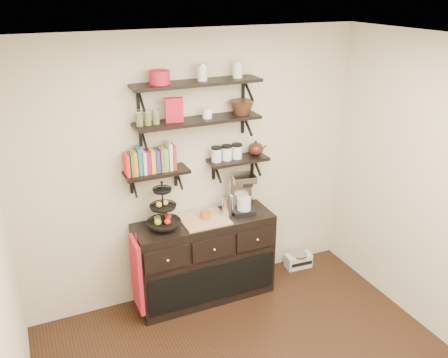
{
  "coord_description": "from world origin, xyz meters",
  "views": [
    {
      "loc": [
        -1.52,
        -2.36,
        3.06
      ],
      "look_at": [
        0.06,
        1.15,
        1.47
      ],
      "focal_mm": 38.0,
      "sensor_mm": 36.0,
      "label": 1
    }
  ],
  "objects_px": {
    "sideboard": "(205,259)",
    "coffee_maker": "(242,194)",
    "fruit_stand": "(164,213)",
    "radio": "(298,260)"
  },
  "relations": [
    {
      "from": "sideboard",
      "to": "coffee_maker",
      "type": "height_order",
      "value": "coffee_maker"
    },
    {
      "from": "sideboard",
      "to": "fruit_stand",
      "type": "distance_m",
      "value": 0.73
    },
    {
      "from": "coffee_maker",
      "to": "radio",
      "type": "height_order",
      "value": "coffee_maker"
    },
    {
      "from": "coffee_maker",
      "to": "radio",
      "type": "relative_size",
      "value": 1.34
    },
    {
      "from": "fruit_stand",
      "to": "coffee_maker",
      "type": "xyz_separation_m",
      "value": [
        0.84,
        0.02,
        0.03
      ]
    },
    {
      "from": "fruit_stand",
      "to": "coffee_maker",
      "type": "distance_m",
      "value": 0.84
    },
    {
      "from": "fruit_stand",
      "to": "coffee_maker",
      "type": "bearing_deg",
      "value": 1.7
    },
    {
      "from": "coffee_maker",
      "to": "sideboard",
      "type": "bearing_deg",
      "value": -166.26
    },
    {
      "from": "sideboard",
      "to": "fruit_stand",
      "type": "bearing_deg",
      "value": 179.56
    },
    {
      "from": "coffee_maker",
      "to": "fruit_stand",
      "type": "bearing_deg",
      "value": -168.3
    }
  ]
}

